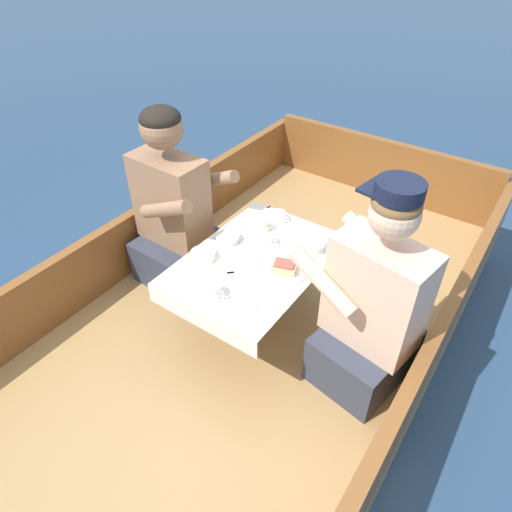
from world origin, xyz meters
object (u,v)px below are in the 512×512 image
object	(u,v)px
person_starboard	(371,311)
sandwich	(284,267)
coffee_cup_center	(268,240)
coffee_cup_starboard	(279,216)
tin_can	(265,225)
coffee_cup_port	(214,290)
person_port	(174,214)

from	to	relation	value
person_starboard	sandwich	size ratio (longest dim) A/B	7.87
sandwich	coffee_cup_center	distance (m)	0.23
coffee_cup_center	coffee_cup_starboard	bearing A→B (deg)	108.53
person_starboard	tin_can	size ratio (longest dim) A/B	15.61
coffee_cup_port	tin_can	world-z (taller)	coffee_cup_port
person_port	sandwich	size ratio (longest dim) A/B	7.76
sandwich	coffee_cup_port	xyz separation A→B (m)	(-0.17, -0.31, -0.00)
coffee_cup_center	person_port	bearing A→B (deg)	-173.78
sandwich	coffee_cup_center	world-z (taller)	sandwich
coffee_cup_port	tin_can	size ratio (longest dim) A/B	1.45
coffee_cup_center	tin_can	world-z (taller)	coffee_cup_center
sandwich	coffee_cup_starboard	size ratio (longest dim) A/B	1.23
person_port	coffee_cup_starboard	xyz separation A→B (m)	(0.51, 0.28, 0.02)
person_port	person_starboard	bearing A→B (deg)	-1.70
person_port	tin_can	xyz separation A→B (m)	(0.50, 0.16, 0.02)
person_starboard	sandwich	bearing A→B (deg)	10.74
coffee_cup_starboard	coffee_cup_center	size ratio (longest dim) A/B	1.16
person_starboard	coffee_cup_center	xyz separation A→B (m)	(-0.62, 0.13, 0.04)
coffee_cup_port	coffee_cup_starboard	xyz separation A→B (m)	(-0.08, 0.66, -0.00)
person_port	tin_can	size ratio (longest dim) A/B	15.38
coffee_cup_starboard	tin_can	distance (m)	0.11
person_port	coffee_cup_center	size ratio (longest dim) A/B	11.04
person_starboard	coffee_cup_starboard	xyz separation A→B (m)	(-0.69, 0.34, 0.03)
coffee_cup_starboard	coffee_cup_center	world-z (taller)	coffee_cup_center
person_port	coffee_cup_port	bearing A→B (deg)	-31.22
person_starboard	sandwich	world-z (taller)	person_starboard
coffee_cup_port	coffee_cup_starboard	world-z (taller)	coffee_cup_port
sandwich	tin_can	xyz separation A→B (m)	(-0.27, 0.23, -0.00)
coffee_cup_starboard	person_starboard	bearing A→B (deg)	-26.21
person_starboard	tin_can	distance (m)	0.75
person_starboard	coffee_cup_port	world-z (taller)	person_starboard
coffee_cup_port	coffee_cup_center	distance (m)	0.45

